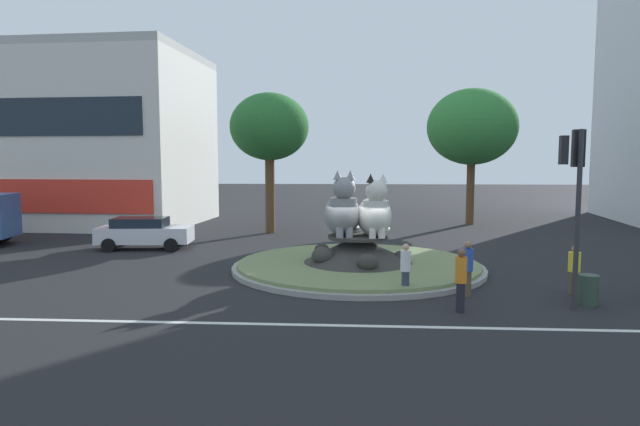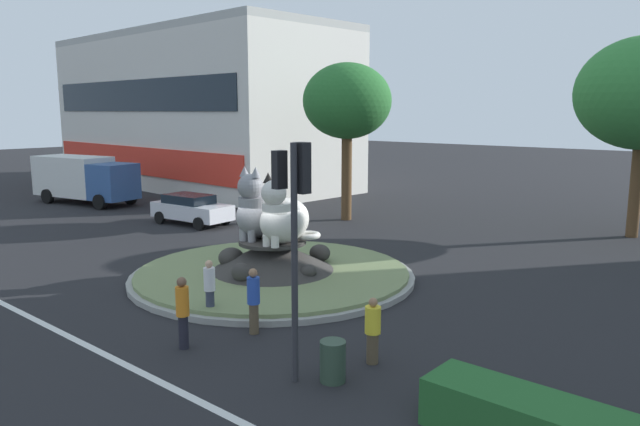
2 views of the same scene
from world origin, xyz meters
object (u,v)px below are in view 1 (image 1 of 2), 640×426
(litter_bin, at_px, (588,290))
(pedestrian_yellow_shirt, at_px, (574,269))
(broadleaf_tree_behind_island, at_px, (269,128))
(pedestrian_orange_shirt, at_px, (461,278))
(pedestrian_white_shirt, at_px, (406,268))
(cat_statue_grey, at_px, (343,212))
(second_tree_near_tower, at_px, (472,127))
(sedan_on_far_lane, at_px, (144,232))
(shophouse_block, at_px, (16,140))
(cat_statue_white, at_px, (375,213))
(traffic_light_mast, at_px, (575,178))
(pedestrian_blue_shirt, at_px, (468,267))

(litter_bin, bearing_deg, pedestrian_yellow_shirt, 85.81)
(broadleaf_tree_behind_island, distance_m, pedestrian_orange_shirt, 18.92)
(litter_bin, bearing_deg, broadleaf_tree_behind_island, 127.51)
(pedestrian_yellow_shirt, xyz_separation_m, pedestrian_white_shirt, (-5.34, -0.39, 0.05))
(cat_statue_grey, relative_size, broadleaf_tree_behind_island, 0.32)
(second_tree_near_tower, distance_m, pedestrian_yellow_shirt, 20.03)
(pedestrian_white_shirt, bearing_deg, pedestrian_orange_shirt, 113.24)
(cat_statue_grey, height_order, sedan_on_far_lane, cat_statue_grey)
(shophouse_block, height_order, litter_bin, shophouse_block)
(broadleaf_tree_behind_island, height_order, second_tree_near_tower, second_tree_near_tower)
(cat_statue_white, distance_m, traffic_light_mast, 7.62)
(cat_statue_white, xyz_separation_m, sedan_on_far_lane, (-10.89, 4.46, -1.41))
(shophouse_block, bearing_deg, broadleaf_tree_behind_island, -11.06)
(shophouse_block, distance_m, sedan_on_far_lane, 17.79)
(pedestrian_orange_shirt, height_order, sedan_on_far_lane, pedestrian_orange_shirt)
(sedan_on_far_lane, bearing_deg, broadleaf_tree_behind_island, 45.29)
(pedestrian_white_shirt, bearing_deg, broadleaf_tree_behind_island, -77.61)
(second_tree_near_tower, distance_m, sedan_on_far_lane, 21.88)
(pedestrian_yellow_shirt, relative_size, pedestrian_white_shirt, 0.96)
(cat_statue_white, xyz_separation_m, second_tree_near_tower, (6.96, 15.78, 4.24))
(shophouse_block, bearing_deg, cat_statue_white, -29.25)
(pedestrian_blue_shirt, xyz_separation_m, pedestrian_white_shirt, (-1.91, 0.10, -0.07))
(pedestrian_orange_shirt, relative_size, sedan_on_far_lane, 0.40)
(pedestrian_white_shirt, xyz_separation_m, litter_bin, (5.25, -0.92, -0.41))
(traffic_light_mast, xyz_separation_m, shophouse_block, (-29.50, 20.48, 1.97))
(traffic_light_mast, xyz_separation_m, litter_bin, (0.68, 0.42, -3.28))
(pedestrian_yellow_shirt, height_order, litter_bin, pedestrian_yellow_shirt)
(pedestrian_yellow_shirt, relative_size, sedan_on_far_lane, 0.35)
(litter_bin, bearing_deg, pedestrian_orange_shirt, -165.72)
(cat_statue_grey, xyz_separation_m, pedestrian_yellow_shirt, (7.42, -3.54, -1.45))
(broadleaf_tree_behind_island, relative_size, pedestrian_yellow_shirt, 5.23)
(pedestrian_orange_shirt, xyz_separation_m, sedan_on_far_lane, (-13.08, 10.19, -0.16))
(broadleaf_tree_behind_island, relative_size, pedestrian_orange_shirt, 4.54)
(pedestrian_yellow_shirt, bearing_deg, pedestrian_white_shirt, 165.88)
(broadleaf_tree_behind_island, bearing_deg, traffic_light_mast, -54.86)
(cat_statue_grey, distance_m, broadleaf_tree_behind_island, 12.10)
(broadleaf_tree_behind_island, relative_size, sedan_on_far_lane, 1.81)
(traffic_light_mast, bearing_deg, sedan_on_far_lane, 64.70)
(pedestrian_blue_shirt, bearing_deg, sedan_on_far_lane, -49.65)
(second_tree_near_tower, bearing_deg, pedestrian_yellow_shirt, -92.32)
(broadleaf_tree_behind_island, height_order, pedestrian_white_shirt, broadleaf_tree_behind_island)
(cat_statue_grey, distance_m, cat_statue_white, 1.24)
(traffic_light_mast, distance_m, pedestrian_blue_shirt, 4.05)
(pedestrian_orange_shirt, xyz_separation_m, pedestrian_blue_shirt, (0.56, 1.81, -0.04))
(pedestrian_orange_shirt, bearing_deg, pedestrian_yellow_shirt, 44.94)
(pedestrian_orange_shirt, distance_m, sedan_on_far_lane, 16.58)
(cat_statue_grey, distance_m, sedan_on_far_lane, 10.69)
(shophouse_block, relative_size, pedestrian_orange_shirt, 14.37)
(pedestrian_white_shirt, bearing_deg, traffic_light_mast, 151.62)
(litter_bin, bearing_deg, pedestrian_white_shirt, 170.07)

